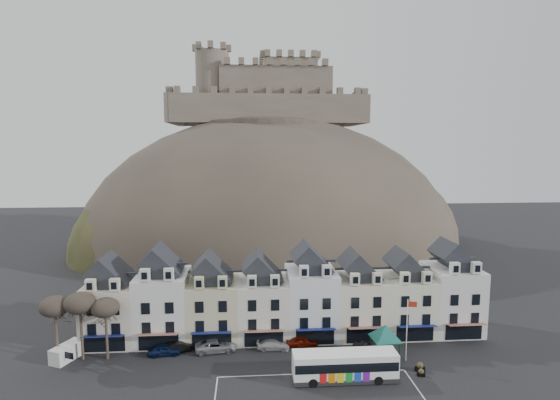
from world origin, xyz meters
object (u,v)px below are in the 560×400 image
Objects in this scene: bus_shelter at (385,332)px; car_silver at (216,346)px; car_maroon at (302,341)px; bus at (345,365)px; white_van at (67,352)px; car_charcoal at (369,348)px; car_black at (179,346)px; flagpole at (408,326)px; car_white at (273,345)px; red_buoy at (380,358)px; car_navy at (164,350)px.

bus_shelter is 1.26× the size of car_silver.
car_maroon is at bearing 155.07° from bus_shelter.
bus reaches higher than white_van.
car_maroon is 1.02× the size of car_charcoal.
flagpole is at bearing -119.18° from car_black.
flagpole is 29.05m from car_black.
car_black is at bearing 92.19° from car_maroon.
car_black is at bearing 28.01° from white_van.
white_van is 1.06× the size of car_black.
flagpole is at bearing -26.54° from bus_shelter.
car_maroon is at bearing -76.47° from car_white.
car_maroon is at bearing 147.65° from red_buoy.
car_navy is at bearing 97.14° from car_white.
red_buoy is at bearing -128.58° from bus_shelter.
red_buoy is at bearing 31.97° from bus.
flagpole is 1.85× the size of car_black.
flagpole reaches higher than car_charcoal.
car_black is (1.75, 0.82, 0.01)m from car_navy.
car_navy is at bearing 94.74° from car_maroon.
car_white is at bearing 133.76° from bus.
bus is at bearing -146.10° from bus_shelter.
flagpole is at bearing -107.52° from car_silver.
white_van is 13.63m from car_black.
car_silver is at bearing -112.78° from car_black.
bus is 2.82× the size of car_charcoal.
car_black is at bearing 167.96° from red_buoy.
car_silver is at bearing 151.81° from bus.
bus_shelter is at bearing -117.84° from car_black.
bus_shelter reaches higher than car_charcoal.
car_maroon reaches higher than car_white.
bus is 21.52m from car_black.
car_silver is 1.27× the size of car_charcoal.
red_buoy is 3.11m from car_charcoal.
bus is at bearing -133.05° from car_black.
car_silver is (-20.03, 5.06, -0.17)m from red_buoy.
red_buoy is 13.60m from car_white.
car_navy is 1.94m from car_black.
car_charcoal is at bearing -98.16° from car_navy.
white_van is 1.06× the size of car_white.
car_maroon is (17.75, 1.10, 0.03)m from car_navy.
white_van is 25.73m from car_white.
car_maroon is 8.73m from car_charcoal.
car_white is at bearing 158.49° from red_buoy.
car_black reaches higher than car_navy.
bus reaches higher than car_silver.
car_black is (-28.44, 4.53, -3.80)m from flagpole.
white_van is at bearing 172.29° from bus_shelter.
car_white is 1.00× the size of car_maroon.
red_buoy reaches higher than car_white.
white_van is 1.08× the size of car_charcoal.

